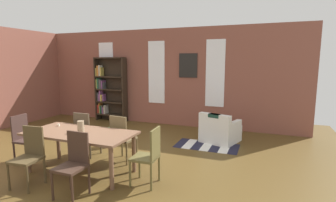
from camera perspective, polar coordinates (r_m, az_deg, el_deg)
ground_plane at (r=5.48m, az=-17.90°, el=-12.95°), size 10.36×10.36×0.00m
back_wall_brick at (r=8.24m, az=-2.38°, el=5.32°), size 8.97×0.12×2.99m
window_pane_0 at (r=9.07m, az=-13.46°, el=6.35°), size 0.55×0.02×1.95m
window_pane_1 at (r=8.17m, az=-2.58°, el=6.34°), size 0.55×0.02×1.95m
window_pane_2 at (r=7.61m, az=10.42°, el=6.03°), size 0.55×0.02×1.95m
dining_table at (r=4.87m, az=-18.91°, el=-7.46°), size 1.95×0.92×0.75m
vase_on_table at (r=4.81m, az=-18.79°, el=-5.40°), size 0.12×0.12×0.20m
tealight_candle_0 at (r=5.43m, az=-23.11°, el=-4.92°), size 0.04×0.04×0.04m
dining_chair_far_right at (r=5.20m, az=-10.22°, el=-7.86°), size 0.43×0.43×0.95m
dining_chair_near_right at (r=4.16m, az=-20.22°, el=-12.59°), size 0.41×0.41×0.95m
dining_chair_far_left at (r=5.69m, az=-17.81°, el=-6.70°), size 0.40×0.40×0.95m
dining_chair_head_right at (r=4.22m, az=-4.24°, el=-11.74°), size 0.42×0.42×0.95m
dining_chair_head_left at (r=5.85m, az=-29.15°, el=-6.99°), size 0.43×0.43×0.95m
dining_chair_near_left at (r=4.76m, az=-28.41°, el=-10.37°), size 0.44×0.44×0.95m
bookshelf_tall at (r=8.88m, az=-13.07°, el=2.51°), size 1.10×0.29×2.13m
armchair_white at (r=6.57m, az=11.37°, el=-6.52°), size 1.00×1.00×0.75m
potted_plant_by_shelf at (r=6.28m, az=-12.75°, el=-7.63°), size 0.28×0.28×0.46m
striped_rug at (r=6.27m, az=8.60°, el=-9.79°), size 1.48×0.76×0.01m
framed_picture at (r=7.80m, az=4.49°, el=7.85°), size 0.56×0.03×0.72m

